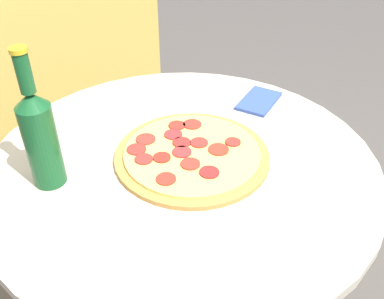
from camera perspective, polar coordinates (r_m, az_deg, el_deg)
The scene contains 4 objects.
table at distance 1.01m, azimuth -1.21°, elevation -9.11°, with size 0.81×0.81×0.71m.
pizza at distance 0.89m, azimuth -0.08°, elevation -0.60°, with size 0.32×0.32×0.02m.
beer_bottle at distance 0.82m, azimuth -19.64°, elevation 1.79°, with size 0.06×0.06×0.27m.
napkin at distance 1.10m, azimuth 8.90°, elevation 6.42°, with size 0.15×0.11×0.01m.
Camera 1 is at (-0.47, -0.54, 1.25)m, focal length 40.00 mm.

